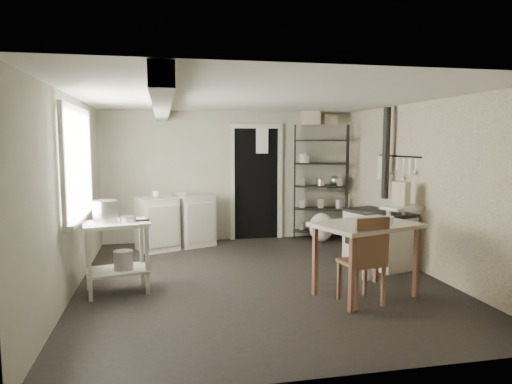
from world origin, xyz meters
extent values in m
plane|color=black|center=(0.00, 0.00, 0.00)|extent=(5.00, 5.00, 0.00)
plane|color=white|center=(0.00, 0.00, 2.30)|extent=(5.00, 5.00, 0.00)
cube|color=#B1AD97|center=(0.00, 2.50, 1.15)|extent=(4.50, 0.02, 2.30)
cube|color=#B1AD97|center=(0.00, -2.50, 1.15)|extent=(4.50, 0.02, 2.30)
cube|color=#B1AD97|center=(-2.25, 0.00, 1.15)|extent=(0.02, 5.00, 2.30)
cube|color=#B1AD97|center=(2.25, 0.00, 1.15)|extent=(0.02, 5.00, 2.30)
cylinder|color=silver|center=(-1.87, -0.12, 0.94)|extent=(0.31, 0.31, 0.30)
cylinder|color=silver|center=(-1.61, -0.16, 0.85)|extent=(0.19, 0.19, 0.10)
cylinder|color=silver|center=(-1.67, -0.19, 0.39)|extent=(0.26, 0.26, 0.24)
imported|color=white|center=(-0.92, 2.06, 0.96)|extent=(0.35, 0.35, 0.07)
imported|color=white|center=(-1.33, 1.96, 0.97)|extent=(0.15, 0.15, 0.10)
imported|color=white|center=(1.33, 2.32, 1.37)|extent=(0.10, 0.10, 0.20)
cube|color=beige|center=(1.41, 2.31, 2.01)|extent=(0.40, 0.37, 0.24)
cube|color=beige|center=(1.74, 2.34, 1.99)|extent=(0.33, 0.31, 0.18)
cube|color=beige|center=(1.95, 0.02, 1.01)|extent=(0.20, 0.25, 0.32)
imported|color=white|center=(1.23, -1.00, 0.81)|extent=(0.12, 0.12, 0.10)
ellipsoid|color=white|center=(1.52, 1.98, 0.24)|extent=(0.50, 0.45, 0.51)
cylinder|color=white|center=(1.34, -0.27, 0.07)|extent=(0.14, 0.14, 0.14)
camera|label=1|loc=(-1.20, -5.57, 1.76)|focal=32.00mm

